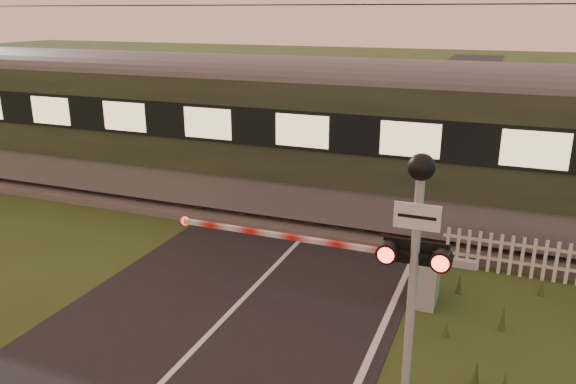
% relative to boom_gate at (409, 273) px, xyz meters
% --- Properties ---
extents(ground, '(160.00, 160.00, 0.00)m').
position_rel_boom_gate_xyz_m(ground, '(-2.96, -2.75, -0.56)').
color(ground, '#2D3E17').
rests_on(ground, ground).
extents(road, '(6.00, 140.00, 0.03)m').
position_rel_boom_gate_xyz_m(road, '(-2.95, -2.98, -0.55)').
color(road, black).
rests_on(road, ground).
extents(track_bed, '(140.00, 3.40, 0.39)m').
position_rel_boom_gate_xyz_m(track_bed, '(-2.96, 3.75, -0.50)').
color(track_bed, '#47423D').
rests_on(track_bed, ground).
extents(boom_gate, '(6.28, 0.77, 1.03)m').
position_rel_boom_gate_xyz_m(boom_gate, '(0.00, 0.00, 0.00)').
color(boom_gate, gray).
rests_on(boom_gate, ground).
extents(crossing_signal, '(0.93, 0.37, 3.65)m').
position_rel_boom_gate_xyz_m(crossing_signal, '(0.48, -2.94, 1.94)').
color(crossing_signal, gray).
rests_on(crossing_signal, ground).
extents(picket_fence, '(3.04, 0.07, 0.89)m').
position_rel_boom_gate_xyz_m(picket_fence, '(1.93, 1.86, -0.11)').
color(picket_fence, silver).
rests_on(picket_fence, ground).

